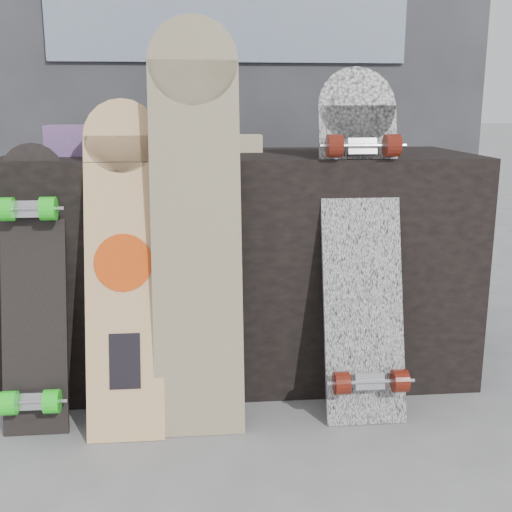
{
  "coord_description": "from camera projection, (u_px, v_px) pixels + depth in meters",
  "views": [
    {
      "loc": [
        -0.16,
        -1.76,
        0.97
      ],
      "look_at": [
        0.02,
        0.2,
        0.5
      ],
      "focal_mm": 45.0,
      "sensor_mm": 36.0,
      "label": 1
    }
  ],
  "objects": [
    {
      "name": "merch_box_purple",
      "position": [
        75.0,
        140.0,
        2.13
      ],
      "size": [
        0.18,
        0.12,
        0.1
      ],
      "primitive_type": "cube",
      "color": "#4D3267",
      "rests_on": "vendor_table"
    },
    {
      "name": "longboard_cascadia",
      "position": [
        362.0,
        237.0,
        2.0
      ],
      "size": [
        0.25,
        0.37,
        1.09
      ],
      "rotation": [
        -0.27,
        0.0,
        0.0
      ],
      "color": "white",
      "rests_on": "ground"
    },
    {
      "name": "longboard_celtic",
      "position": [
        196.0,
        214.0,
        1.9
      ],
      "size": [
        0.27,
        0.25,
        1.23
      ],
      "rotation": [
        -0.19,
        0.0,
        0.0
      ],
      "color": "beige",
      "rests_on": "ground"
    },
    {
      "name": "booth",
      "position": [
        228.0,
        74.0,
        2.99
      ],
      "size": [
        2.4,
        0.22,
        2.2
      ],
      "color": "#323136",
      "rests_on": "ground"
    },
    {
      "name": "vendor_table",
      "position": [
        242.0,
        264.0,
        2.33
      ],
      "size": [
        1.6,
        0.6,
        0.8
      ],
      "primitive_type": "cube",
      "color": "black",
      "rests_on": "ground"
    },
    {
      "name": "ground",
      "position": [
        255.0,
        432.0,
        1.94
      ],
      "size": [
        60.0,
        60.0,
        0.0
      ],
      "primitive_type": "plane",
      "color": "slate",
      "rests_on": "ground"
    },
    {
      "name": "longboard_geisha",
      "position": [
        123.0,
        258.0,
        1.91
      ],
      "size": [
        0.23,
        0.29,
        0.99
      ],
      "rotation": [
        -0.28,
        0.0,
        0.0
      ],
      "color": "#D0AC8C",
      "rests_on": "ground"
    },
    {
      "name": "skateboard_dark",
      "position": [
        33.0,
        286.0,
        1.92
      ],
      "size": [
        0.19,
        0.29,
        0.86
      ],
      "rotation": [
        -0.25,
        0.0,
        0.0
      ],
      "color": "black",
      "rests_on": "ground"
    },
    {
      "name": "merch_box_flat",
      "position": [
        231.0,
        143.0,
        2.31
      ],
      "size": [
        0.22,
        0.1,
        0.06
      ],
      "primitive_type": "cube",
      "color": "#D1B78C",
      "rests_on": "vendor_table"
    },
    {
      "name": "merch_box_small",
      "position": [
        357.0,
        136.0,
        2.24
      ],
      "size": [
        0.14,
        0.14,
        0.12
      ],
      "primitive_type": "cube",
      "color": "#4D3267",
      "rests_on": "vendor_table"
    }
  ]
}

